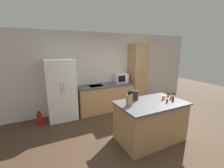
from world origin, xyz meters
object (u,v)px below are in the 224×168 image
kettle (135,95)px  spice_bottle_green_herb (173,99)px  refrigerator (61,90)px  spice_bottle_short_red (164,97)px  spice_bottle_tall_dark (163,98)px  knife_block (129,100)px  spice_bottle_orange_cap (171,97)px  microwave (121,78)px  spice_bottle_amber_oil (168,95)px  spice_bottle_pale_salt (167,101)px  fire_extinguisher (40,119)px  pantry_cabinet (137,75)px

kettle → spice_bottle_green_herb: bearing=-33.0°
refrigerator → spice_bottle_short_red: bearing=-44.3°
kettle → spice_bottle_tall_dark: bearing=-28.6°
knife_block → spice_bottle_short_red: 0.96m
knife_block → spice_bottle_green_herb: knife_block is taller
spice_bottle_green_herb → spice_bottle_tall_dark: bearing=134.0°
refrigerator → spice_bottle_green_herb: size_ratio=14.14×
spice_bottle_green_herb → spice_bottle_orange_cap: spice_bottle_green_herb is taller
microwave → kettle: microwave is taller
microwave → spice_bottle_short_red: size_ratio=4.81×
spice_bottle_short_red → spice_bottle_tall_dark: bearing=-151.9°
microwave → spice_bottle_orange_cap: (0.13, -2.18, -0.10)m
microwave → spice_bottle_tall_dark: (-0.09, -2.14, -0.10)m
refrigerator → microwave: 2.08m
spice_bottle_tall_dark → spice_bottle_green_herb: size_ratio=0.82×
spice_bottle_amber_oil → kettle: kettle is taller
spice_bottle_amber_oil → spice_bottle_pale_salt: 0.41m
spice_bottle_short_red → spice_bottle_orange_cap: (0.16, -0.08, 0.00)m
spice_bottle_short_red → spice_bottle_orange_cap: 0.18m
spice_bottle_green_herb → fire_extinguisher: (-2.78, 2.03, -0.79)m
spice_bottle_green_herb → spice_bottle_short_red: bearing=114.4°
pantry_cabinet → spice_bottle_green_herb: bearing=-105.6°
spice_bottle_pale_salt → spice_bottle_orange_cap: bearing=25.6°
pantry_cabinet → spice_bottle_short_red: pantry_cabinet is taller
spice_bottle_orange_cap → fire_extinguisher: 3.52m
refrigerator → knife_block: refrigerator is taller
pantry_cabinet → fire_extinguisher: size_ratio=5.56×
spice_bottle_orange_cap → kettle: (-0.80, 0.36, 0.06)m
spice_bottle_short_red → spice_bottle_green_herb: 0.21m
spice_bottle_tall_dark → kettle: (-0.57, 0.31, 0.06)m
refrigerator → pantry_cabinet: bearing=1.0°
spice_bottle_amber_oil → spice_bottle_pale_salt: spice_bottle_amber_oil is taller
refrigerator → pantry_cabinet: (2.75, 0.05, 0.23)m
spice_bottle_green_herb → kettle: size_ratio=0.52×
spice_bottle_tall_dark → kettle: 0.66m
knife_block → kettle: (0.32, 0.26, -0.02)m
spice_bottle_tall_dark → fire_extinguisher: (-2.62, 1.87, -0.78)m
fire_extinguisher → microwave: bearing=5.7°
spice_bottle_pale_salt → spice_bottle_orange_cap: 0.30m
spice_bottle_orange_cap → refrigerator: bearing=136.7°
spice_bottle_tall_dark → fire_extinguisher: 3.31m
pantry_cabinet → kettle: 2.23m
spice_bottle_tall_dark → kettle: kettle is taller
spice_bottle_short_red → spice_bottle_amber_oil: spice_bottle_amber_oil is taller
microwave → knife_block: size_ratio=1.39×
refrigerator → knife_block: 2.26m
refrigerator → knife_block: (1.08, -1.97, 0.14)m
spice_bottle_short_red → spice_bottle_amber_oil: 0.20m
fire_extinguisher → spice_bottle_orange_cap: bearing=-33.9°
spice_bottle_tall_dark → spice_bottle_orange_cap: spice_bottle_tall_dark is taller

